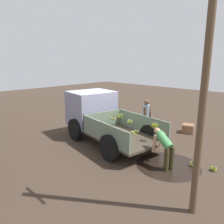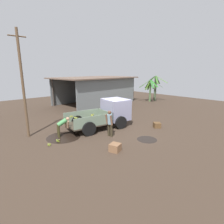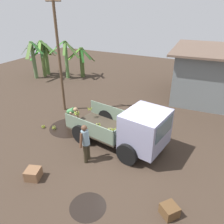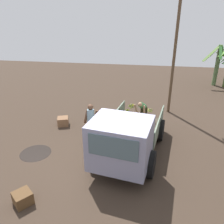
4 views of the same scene
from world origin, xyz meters
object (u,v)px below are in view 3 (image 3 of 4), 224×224
Objects in this scene: cargo_truck at (136,129)px; person_worker_loading at (72,114)px; wooden_crate_0 at (33,174)px; banana_bunch_on_ground_0 at (43,126)px; banana_bunch_on_ground_1 at (54,127)px; utility_pole at (59,55)px; person_foreground_visitor at (86,142)px; wooden_crate_1 at (169,210)px.

cargo_truck reaches higher than person_worker_loading.
person_worker_loading is 2.36× the size of wooden_crate_0.
banana_bunch_on_ground_0 is 0.61m from banana_bunch_on_ground_1.
cargo_truck reaches higher than banana_bunch_on_ground_0.
person_worker_loading is at bearing -41.09° from utility_pole.
person_foreground_visitor is 2.95m from person_worker_loading.
utility_pole is at bearing 116.59° from wooden_crate_0.
banana_bunch_on_ground_1 is (-0.64, -0.69, -0.62)m from person_worker_loading.
cargo_truck reaches higher than person_foreground_visitor.
utility_pole is at bearing -47.54° from person_foreground_visitor.
banana_bunch_on_ground_1 is 6.82m from wooden_crate_1.
banana_bunch_on_ground_1 is (0.94, -2.07, -3.12)m from utility_pole.
banana_bunch_on_ground_0 is (0.35, -2.22, -3.14)m from utility_pole.
banana_bunch_on_ground_0 is at bearing -127.48° from person_worker_loading.
banana_bunch_on_ground_0 is 7.32m from wooden_crate_1.
person_foreground_visitor is at bearing -18.91° from banana_bunch_on_ground_0.
person_worker_loading is 2.53× the size of wooden_crate_1.
person_foreground_visitor is at bearing -24.96° from person_worker_loading.
person_worker_loading is 6.53m from wooden_crate_1.
utility_pole is 3.86m from banana_bunch_on_ground_1.
banana_bunch_on_ground_0 is 0.41× the size of wooden_crate_0.
utility_pole reaches higher than wooden_crate_1.
person_worker_loading is 5.25× the size of banana_bunch_on_ground_1.
banana_bunch_on_ground_0 is (-3.38, 1.16, -0.83)m from person_foreground_visitor.
utility_pole reaches higher than banana_bunch_on_ground_1.
wooden_crate_1 is (6.40, -2.34, 0.08)m from banana_bunch_on_ground_1.
banana_bunch_on_ground_0 is 0.91× the size of banana_bunch_on_ground_1.
banana_bunch_on_ground_1 is at bearing 15.04° from banana_bunch_on_ground_0.
cargo_truck is 2.84× the size of person_foreground_visitor.
utility_pole reaches higher than wooden_crate_0.
wooden_crate_0 is at bearing -57.37° from person_worker_loading.
person_foreground_visitor is at bearing -42.16° from utility_pole.
utility_pole is 12.53× the size of wooden_crate_0.
banana_bunch_on_ground_1 is (-2.79, 1.31, -0.81)m from person_foreground_visitor.
banana_bunch_on_ground_1 is (-4.27, -0.23, -0.94)m from cargo_truck.
wooden_crate_1 is at bearing -30.95° from utility_pole.
person_foreground_visitor is (3.73, -3.38, -2.31)m from utility_pole.
person_foreground_visitor reaches higher than wooden_crate_0.
banana_bunch_on_ground_1 is 0.45× the size of wooden_crate_0.
cargo_truck is 4.97m from banana_bunch_on_ground_0.
wooden_crate_1 reaches higher than banana_bunch_on_ground_0.
utility_pole is at bearing 114.45° from banana_bunch_on_ground_1.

